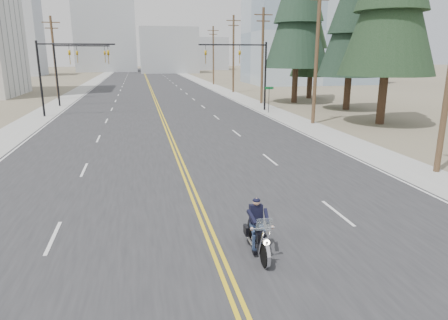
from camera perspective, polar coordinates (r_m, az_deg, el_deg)
name	(u,v)px	position (r m, az deg, el deg)	size (l,w,h in m)	color
ground_plane	(231,289)	(10.65, 1.05, -17.90)	(400.00, 400.00, 0.00)	#776D56
road	(149,85)	(78.96, -10.61, 10.42)	(20.00, 200.00, 0.01)	#303033
sidewalk_left	(87,86)	(79.50, -19.05, 9.90)	(3.00, 200.00, 0.01)	#A5A5A0
sidewalk_right	(209,85)	(80.09, -2.22, 10.72)	(3.00, 200.00, 0.01)	#A5A5A0
traffic_mast_left	(62,64)	(41.32, -22.18, 12.65)	(7.10, 0.26, 7.00)	black
traffic_mast_right	(247,63)	(42.19, 3.28, 13.71)	(7.10, 0.26, 7.00)	black
traffic_mast_far	(71,63)	(49.27, -20.99, 12.87)	(6.10, 0.26, 7.00)	black
street_sign	(269,95)	(40.99, 6.45, 9.21)	(0.90, 0.06, 2.62)	black
utility_pole_b	(317,52)	(34.90, 13.11, 14.84)	(2.20, 0.30, 11.50)	brown
utility_pole_c	(262,55)	(48.93, 5.52, 14.75)	(2.20, 0.30, 11.00)	brown
utility_pole_d	(233,53)	(63.41, 1.35, 15.05)	(2.20, 0.30, 11.50)	brown
utility_pole_e	(213,55)	(80.05, -1.54, 14.82)	(2.20, 0.30, 11.00)	brown
utility_pole_left	(54,57)	(57.68, -23.06, 13.42)	(2.20, 0.30, 10.50)	brown
glass_building	(308,33)	(85.87, 11.97, 17.37)	(24.00, 16.00, 20.00)	#9EB5CC
haze_bldg_a	(13,35)	(128.15, -27.95, 15.54)	(14.00, 12.00, 22.00)	#B7BCC6
haze_bldg_b	(168,50)	(134.11, -7.94, 15.24)	(18.00, 14.00, 14.00)	#ADB2B7
haze_bldg_c	(279,43)	(125.99, 7.86, 16.19)	(16.00, 12.00, 18.00)	#B7BCC6
haze_bldg_d	(106,33)	(149.23, -16.51, 17.05)	(20.00, 15.00, 26.00)	#ADB2B7
haze_bldg_e	(208,54)	(161.01, -2.36, 14.92)	(14.00, 14.00, 12.00)	#B7BCC6
motorcyclist	(258,228)	(11.91, 4.94, -9.67)	(0.91, 2.12, 1.66)	black
conifer_mid	(354,10)	(45.21, 18.03, 19.67)	(6.60, 6.60, 17.59)	#382619
conifer_far	(312,34)	(55.86, 12.50, 17.23)	(5.47, 5.47, 14.65)	#382619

